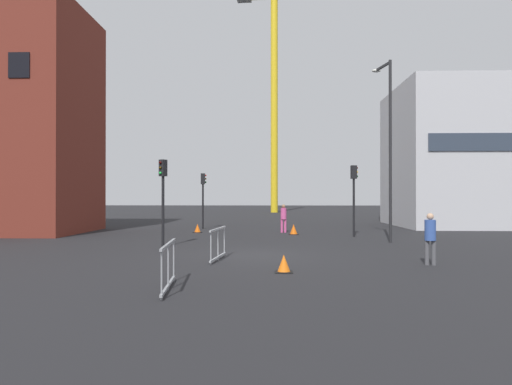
% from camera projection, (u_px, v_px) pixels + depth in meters
% --- Properties ---
extents(ground, '(160.00, 160.00, 0.00)m').
position_uv_depth(ground, '(249.00, 255.00, 16.39)').
color(ground, black).
extents(brick_building, '(9.49, 6.93, 13.06)m').
position_uv_depth(brick_building, '(4.00, 121.00, 26.27)').
color(brick_building, maroon).
rests_on(brick_building, ground).
extents(office_block, '(9.25, 9.07, 9.85)m').
position_uv_depth(office_block, '(461.00, 157.00, 31.91)').
color(office_block, '#B7B7BC').
rests_on(office_block, ground).
extents(construction_crane, '(12.94, 1.76, 28.23)m').
position_uv_depth(construction_crane, '(275.00, 75.00, 57.04)').
color(construction_crane, yellow).
rests_on(construction_crane, ground).
extents(streetlamp_tall, '(0.61, 1.53, 8.44)m').
position_uv_depth(streetlamp_tall, '(389.00, 138.00, 20.85)').
color(streetlamp_tall, '#232326').
rests_on(streetlamp_tall, ground).
extents(traffic_light_island, '(0.39, 0.29, 3.61)m').
position_uv_depth(traffic_light_island, '(203.00, 191.00, 29.13)').
color(traffic_light_island, black).
rests_on(traffic_light_island, ground).
extents(traffic_light_far, '(0.39, 0.29, 3.76)m').
position_uv_depth(traffic_light_far, '(354.00, 189.00, 23.54)').
color(traffic_light_far, black).
rests_on(traffic_light_far, ground).
extents(traffic_light_corner, '(0.34, 0.39, 3.69)m').
position_uv_depth(traffic_light_corner, '(163.00, 188.00, 18.91)').
color(traffic_light_corner, black).
rests_on(traffic_light_corner, ground).
extents(pedestrian_walking, '(0.34, 0.34, 1.63)m').
position_uv_depth(pedestrian_walking, '(430.00, 235.00, 14.03)').
color(pedestrian_walking, '#4C4C51').
rests_on(pedestrian_walking, ground).
extents(pedestrian_waiting, '(0.34, 0.34, 1.65)m').
position_uv_depth(pedestrian_waiting, '(284.00, 216.00, 26.26)').
color(pedestrian_waiting, '#D14C8C').
rests_on(pedestrian_waiting, ground).
extents(safety_barrier_rear, '(0.30, 2.20, 1.08)m').
position_uv_depth(safety_barrier_rear, '(218.00, 243.00, 15.10)').
color(safety_barrier_rear, '#9EA0A5').
rests_on(safety_barrier_rear, ground).
extents(safety_barrier_front, '(0.27, 2.28, 1.08)m').
position_uv_depth(safety_barrier_front, '(168.00, 265.00, 10.37)').
color(safety_barrier_front, gray).
rests_on(safety_barrier_front, ground).
extents(traffic_cone_striped, '(0.56, 0.56, 0.57)m').
position_uv_depth(traffic_cone_striped, '(294.00, 230.00, 24.95)').
color(traffic_cone_striped, black).
rests_on(traffic_cone_striped, ground).
extents(traffic_cone_on_verge, '(0.50, 0.50, 0.50)m').
position_uv_depth(traffic_cone_on_verge, '(284.00, 264.00, 12.70)').
color(traffic_cone_on_verge, black).
rests_on(traffic_cone_on_verge, ground).
extents(traffic_cone_by_barrier, '(0.50, 0.50, 0.50)m').
position_uv_depth(traffic_cone_by_barrier, '(197.00, 229.00, 26.27)').
color(traffic_cone_by_barrier, black).
rests_on(traffic_cone_by_barrier, ground).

